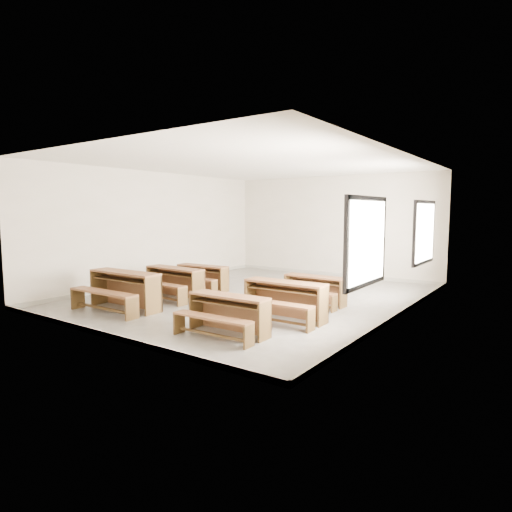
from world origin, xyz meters
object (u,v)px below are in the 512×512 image
Objects in this scene: desk_set_3 at (227,312)px; desk_set_4 at (284,298)px; desk_set_1 at (173,280)px; desk_set_2 at (202,276)px; desk_set_0 at (123,287)px; desk_set_5 at (314,288)px.

desk_set_4 is at bearing 76.59° from desk_set_3.
desk_set_1 reaches higher than desk_set_2.
desk_set_0 is 1.27× the size of desk_set_5.
desk_set_3 is (2.97, -1.60, -0.04)m from desk_set_1.
desk_set_0 is 2.63m from desk_set_2.
desk_set_4 reaches higher than desk_set_2.
desk_set_1 is at bearing 174.67° from desk_set_4.
desk_set_3 is at bearing -4.07° from desk_set_0.
desk_set_0 is 4.16m from desk_set_5.
desk_set_5 is (3.25, 0.16, -0.01)m from desk_set_2.
desk_set_1 is at bearing -155.75° from desk_set_5.
desk_set_3 is 1.06× the size of desk_set_5.
desk_set_2 is 3.25m from desk_set_5.
desk_set_3 is at bearing -26.10° from desk_set_1.
desk_set_2 is at bearing -176.32° from desk_set_5.
desk_set_1 is 1.19m from desk_set_2.
desk_set_1 is at bearing 88.52° from desk_set_0.
desk_set_0 is at bearing -137.21° from desk_set_5.
desk_set_0 is 1.45m from desk_set_1.
desk_set_2 is at bearing 99.92° from desk_set_1.
desk_set_4 is (3.41, -1.40, 0.05)m from desk_set_2.
desk_set_0 reaches higher than desk_set_5.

